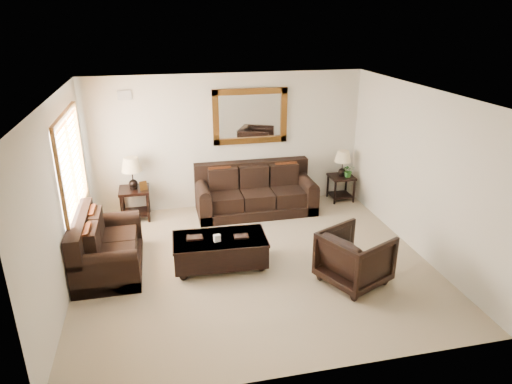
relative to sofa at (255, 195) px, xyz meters
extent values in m
cube|color=gray|center=(-0.46, -2.04, -0.35)|extent=(5.50, 5.00, 0.01)
cube|color=white|center=(-0.46, -2.04, 2.35)|extent=(5.50, 5.00, 0.01)
cube|color=beige|center=(-0.46, 0.46, 1.00)|extent=(5.50, 0.01, 2.70)
cube|color=beige|center=(-0.46, -4.54, 1.00)|extent=(5.50, 0.01, 2.70)
cube|color=beige|center=(-3.21, -2.04, 1.00)|extent=(0.01, 5.00, 2.70)
cube|color=beige|center=(2.29, -2.04, 1.00)|extent=(0.01, 5.00, 2.70)
cube|color=white|center=(-3.20, -1.14, 1.20)|extent=(0.01, 1.80, 1.50)
cube|color=maroon|center=(-3.16, -1.14, 1.99)|extent=(0.06, 1.96, 0.08)
cube|color=maroon|center=(-3.16, -1.14, 0.41)|extent=(0.06, 1.96, 0.08)
cube|color=maroon|center=(-3.16, -2.08, 1.20)|extent=(0.06, 0.08, 1.50)
cube|color=maroon|center=(-3.16, -0.20, 1.20)|extent=(0.06, 0.08, 1.50)
cube|color=maroon|center=(-3.16, -1.14, 1.20)|extent=(0.05, 0.05, 1.50)
cube|color=#462A0E|center=(0.00, 0.43, 1.50)|extent=(1.50, 0.06, 1.10)
cube|color=white|center=(0.00, 0.44, 1.50)|extent=(1.26, 0.01, 0.86)
cube|color=#999999|center=(-2.36, 0.44, 2.00)|extent=(0.25, 0.02, 0.18)
cube|color=black|center=(0.00, -0.06, -0.25)|extent=(2.34, 1.01, 0.19)
cube|color=black|center=(0.00, 0.32, 0.37)|extent=(2.34, 0.23, 0.48)
cube|color=black|center=(-0.62, -0.09, -0.01)|extent=(0.60, 0.83, 0.29)
cube|color=black|center=(0.00, -0.09, -0.01)|extent=(0.60, 0.83, 0.29)
cube|color=black|center=(0.62, -0.09, -0.01)|extent=(0.60, 0.83, 0.29)
cube|color=black|center=(-1.05, -0.06, -0.07)|extent=(0.23, 1.01, 0.56)
cylinder|color=black|center=(-1.05, -0.06, 0.22)|extent=(0.23, 0.99, 0.23)
cube|color=black|center=(1.05, -0.06, -0.07)|extent=(0.23, 1.01, 0.56)
cylinder|color=black|center=(1.05, -0.06, 0.22)|extent=(0.23, 0.99, 0.23)
cube|color=#63260D|center=(-0.68, 0.13, 0.37)|extent=(0.45, 0.20, 0.46)
cube|color=#63260D|center=(0.68, 0.13, 0.37)|extent=(0.45, 0.20, 0.46)
cube|color=black|center=(-2.71, -1.72, -0.26)|extent=(0.96, 1.62, 0.18)
cube|color=black|center=(-3.08, -1.72, 0.34)|extent=(0.22, 1.62, 0.46)
cube|color=black|center=(-2.69, -2.01, -0.03)|extent=(0.79, 0.57, 0.27)
cube|color=black|center=(-2.69, -1.43, -0.03)|extent=(0.79, 0.57, 0.27)
cube|color=black|center=(-2.71, -2.42, -0.08)|extent=(0.96, 0.22, 0.54)
cylinder|color=black|center=(-2.71, -2.42, 0.19)|extent=(0.95, 0.22, 0.22)
cube|color=black|center=(-2.71, -1.02, -0.08)|extent=(0.96, 0.22, 0.54)
cylinder|color=black|center=(-2.71, -1.02, 0.19)|extent=(0.95, 0.22, 0.22)
cube|color=#63260D|center=(-2.89, -2.07, 0.33)|extent=(0.19, 0.43, 0.44)
cube|color=#63260D|center=(-2.89, -1.37, 0.33)|extent=(0.19, 0.43, 0.44)
cube|color=black|center=(-2.35, 0.14, 0.24)|extent=(0.57, 0.57, 0.05)
cube|color=black|center=(-2.35, 0.14, -0.22)|extent=(0.48, 0.48, 0.03)
cylinder|color=black|center=(-2.59, -0.10, -0.06)|extent=(0.05, 0.05, 0.57)
cylinder|color=black|center=(-2.11, -0.10, -0.06)|extent=(0.05, 0.05, 0.57)
cylinder|color=black|center=(-2.59, 0.38, -0.06)|extent=(0.05, 0.05, 0.57)
cylinder|color=black|center=(-2.11, 0.38, -0.06)|extent=(0.05, 0.05, 0.57)
sphere|color=black|center=(-2.35, 0.14, 0.37)|extent=(0.17, 0.17, 0.17)
cylinder|color=black|center=(-2.35, 0.14, 0.56)|extent=(0.02, 0.02, 0.37)
cone|color=tan|center=(-2.35, 0.14, 0.76)|extent=(0.39, 0.39, 0.27)
cube|color=#462A0E|center=(-2.16, 0.04, 0.36)|extent=(0.15, 0.10, 0.18)
cube|color=black|center=(1.92, 0.17, 0.17)|extent=(0.50, 0.50, 0.05)
cube|color=black|center=(1.92, 0.17, -0.24)|extent=(0.42, 0.42, 0.03)
cylinder|color=black|center=(1.71, -0.04, -0.10)|extent=(0.05, 0.05, 0.50)
cylinder|color=black|center=(2.13, -0.04, -0.10)|extent=(0.05, 0.05, 0.50)
cylinder|color=black|center=(1.71, 0.38, -0.10)|extent=(0.05, 0.05, 0.50)
cylinder|color=black|center=(2.13, 0.38, -0.10)|extent=(0.05, 0.05, 0.50)
sphere|color=black|center=(1.92, 0.17, 0.28)|extent=(0.15, 0.15, 0.15)
cylinder|color=black|center=(1.92, 0.17, 0.45)|extent=(0.02, 0.02, 0.32)
cone|color=tan|center=(1.92, 0.17, 0.63)|extent=(0.34, 0.34, 0.23)
sphere|color=black|center=(-1.61, -2.28, -0.29)|extent=(0.13, 0.13, 0.13)
sphere|color=black|center=(-0.40, -2.28, -0.29)|extent=(0.13, 0.13, 0.13)
sphere|color=black|center=(-1.61, -1.74, -0.29)|extent=(0.13, 0.13, 0.13)
sphere|color=black|center=(-0.40, -1.74, -0.29)|extent=(0.13, 0.13, 0.13)
cube|color=black|center=(-1.01, -2.01, -0.05)|extent=(1.46, 0.83, 0.40)
cube|color=black|center=(-1.01, -2.01, 0.13)|extent=(1.49, 0.85, 0.04)
cube|color=black|center=(-1.39, -1.95, 0.16)|extent=(0.25, 0.18, 0.03)
cube|color=black|center=(-0.68, -2.06, 0.16)|extent=(0.23, 0.16, 0.03)
cube|color=white|center=(-1.06, -2.12, 0.20)|extent=(0.11, 0.09, 0.11)
imported|color=black|center=(0.87, -2.90, 0.10)|extent=(1.10, 1.13, 0.89)
imported|color=#295F20|center=(2.03, 0.08, 0.30)|extent=(0.29, 0.32, 0.22)
camera|label=1|loc=(-1.82, -8.33, 3.42)|focal=32.00mm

